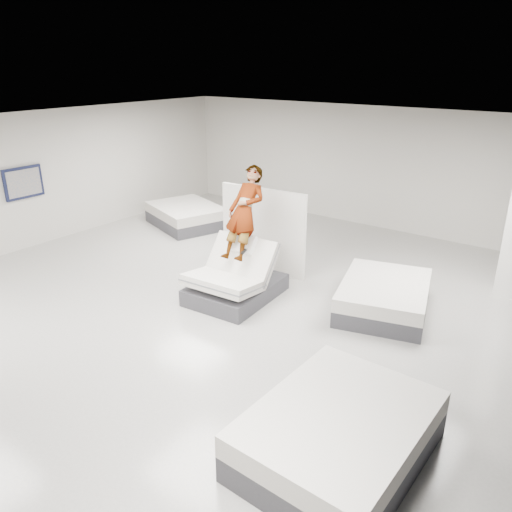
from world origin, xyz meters
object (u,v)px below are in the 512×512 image
(remote, at_px, (244,252))
(divider_panel, at_px, (263,230))
(person, at_px, (244,232))
(flat_bed_right_near, at_px, (338,435))
(flat_bed_left_far, at_px, (186,216))
(hero_bed, at_px, (235,281))
(flat_bed_right_far, at_px, (384,297))
(wall_poster, at_px, (24,183))

(remote, relative_size, divider_panel, 0.07)
(person, height_order, flat_bed_right_near, person)
(divider_panel, bearing_deg, flat_bed_left_far, 155.61)
(hero_bed, xyz_separation_m, remote, (0.22, 0.01, 0.65))
(flat_bed_right_far, relative_size, wall_poster, 2.44)
(person, bearing_deg, remote, -57.85)
(flat_bed_right_far, xyz_separation_m, flat_bed_right_near, (1.05, -3.75, 0.04))
(person, distance_m, wall_poster, 5.85)
(hero_bed, bearing_deg, wall_poster, -172.82)
(flat_bed_right_far, xyz_separation_m, flat_bed_left_far, (-6.42, 1.52, 0.01))
(flat_bed_right_far, height_order, wall_poster, wall_poster)
(person, relative_size, divider_panel, 0.92)
(flat_bed_right_near, height_order, flat_bed_left_far, flat_bed_right_near)
(hero_bed, distance_m, flat_bed_right_far, 2.78)
(flat_bed_right_near, relative_size, flat_bed_left_far, 0.94)
(flat_bed_right_far, distance_m, wall_poster, 8.59)
(divider_panel, height_order, flat_bed_right_near, divider_panel)
(hero_bed, relative_size, wall_poster, 1.98)
(remote, height_order, flat_bed_left_far, remote)
(divider_panel, xyz_separation_m, flat_bed_left_far, (-3.54, 1.30, -0.63))
(person, relative_size, flat_bed_right_near, 0.79)
(flat_bed_right_far, relative_size, flat_bed_right_near, 1.00)
(hero_bed, height_order, wall_poster, wall_poster)
(hero_bed, bearing_deg, divider_panel, 104.59)
(remote, bearing_deg, flat_bed_left_far, 142.67)
(person, bearing_deg, wall_poster, -173.38)
(flat_bed_right_far, height_order, flat_bed_right_near, flat_bed_right_near)
(divider_panel, bearing_deg, wall_poster, -162.37)
(person, distance_m, divider_panel, 1.19)
(hero_bed, distance_m, divider_panel, 1.58)
(flat_bed_left_far, bearing_deg, flat_bed_right_far, -13.32)
(person, xyz_separation_m, flat_bed_left_far, (-3.89, 2.39, -0.96))
(hero_bed, height_order, person, person)
(remote, bearing_deg, hero_bed, 177.66)
(flat_bed_right_far, bearing_deg, divider_panel, 175.69)
(flat_bed_right_far, bearing_deg, hero_bed, -154.11)
(flat_bed_right_near, bearing_deg, divider_panel, 134.67)
(person, relative_size, wall_poster, 1.94)
(hero_bed, relative_size, flat_bed_right_near, 0.81)
(hero_bed, height_order, remote, hero_bed)
(person, distance_m, flat_bed_right_near, 4.68)
(flat_bed_left_far, relative_size, wall_poster, 2.60)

